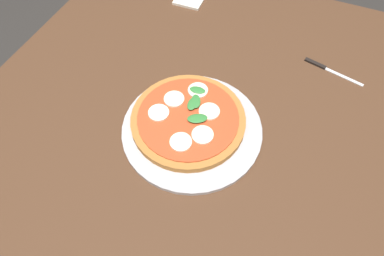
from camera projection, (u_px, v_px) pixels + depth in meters
The scene contains 5 objects.
ground_plane at pixel (184, 232), 1.42m from camera, with size 6.00×6.00×0.00m, color #2D2B28.
dining_table at pixel (179, 156), 0.86m from camera, with size 1.37×1.10×0.77m.
serving_tray at pixel (192, 129), 0.79m from camera, with size 0.34×0.34×0.01m, color #B2B2B7.
pizza at pixel (188, 119), 0.78m from camera, with size 0.27×0.27×0.03m.
knife at pixel (326, 68), 0.90m from camera, with size 0.05×0.17×0.01m.
Camera 1 is at (-0.37, -0.19, 1.43)m, focal length 30.71 mm.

